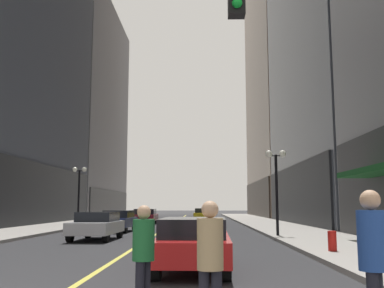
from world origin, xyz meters
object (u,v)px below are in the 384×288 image
street_lamp_right_mid (276,173)px  fire_hydrant_right (332,243)px  car_red (194,242)px  car_navy (118,220)px  car_yellow (204,214)px  street_lamp_left_far (79,183)px  pedestrian_in_green_parka (143,250)px  car_maroon (145,216)px  car_silver (97,225)px  pedestrian_in_tan_trench (210,257)px  pedestrian_in_blue_hoodie (373,254)px  traffic_light_near_right (371,74)px

street_lamp_right_mid → fire_hydrant_right: bearing=-86.2°
car_red → car_navy: bearing=107.0°
car_yellow → street_lamp_left_far: street_lamp_left_far is taller
pedestrian_in_green_parka → car_yellow: bearing=88.4°
car_maroon → street_lamp_right_mid: size_ratio=1.01×
car_silver → car_yellow: same height
street_lamp_right_mid → pedestrian_in_green_parka: bearing=-106.7°
car_red → car_maroon: size_ratio=1.02×
street_lamp_right_mid → car_maroon: bearing=118.5°
pedestrian_in_tan_trench → car_red: bearing=93.1°
car_navy → pedestrian_in_blue_hoodie: pedestrian_in_blue_hoodie is taller
car_maroon → street_lamp_left_far: 7.92m
car_maroon → street_lamp_left_far: size_ratio=1.01×
car_navy → fire_hydrant_right: size_ratio=5.28×
car_navy → pedestrian_in_green_parka: size_ratio=2.57×
car_yellow → street_lamp_left_far: 17.39m
pedestrian_in_tan_trench → car_navy: bearing=103.6°
pedestrian_in_blue_hoodie → car_navy: bearing=107.8°
pedestrian_in_green_parka → street_lamp_left_far: bearing=107.7°
pedestrian_in_green_parka → street_lamp_right_mid: bearing=73.3°
car_yellow → traffic_light_near_right: (2.54, -39.85, 3.02)m
car_silver → street_lamp_left_far: bearing=110.0°
car_navy → pedestrian_in_blue_hoodie: (7.21, -22.46, 0.36)m
pedestrian_in_green_parka → pedestrian_in_tan_trench: pedestrian_in_tan_trench is taller
car_red → pedestrian_in_blue_hoodie: 6.48m
car_yellow → fire_hydrant_right: (4.09, -31.91, -0.32)m
pedestrian_in_blue_hoodie → pedestrian_in_tan_trench: bearing=166.5°
pedestrian_in_blue_hoodie → traffic_light_near_right: (0.73, 1.64, 2.67)m
traffic_light_near_right → car_red: bearing=123.5°
pedestrian_in_blue_hoodie → pedestrian_in_green_parka: size_ratio=1.11×
pedestrian_in_blue_hoodie → street_lamp_right_mid: (1.78, 17.19, 2.18)m
car_red → traffic_light_near_right: 6.13m
pedestrian_in_green_parka → street_lamp_right_mid: street_lamp_right_mid is taller
pedestrian_in_tan_trench → traffic_light_near_right: size_ratio=0.30×
pedestrian_in_green_parka → car_silver: bearing=106.0°
car_red → fire_hydrant_right: bearing=37.9°
car_red → car_silver: same height
street_lamp_left_far → pedestrian_in_blue_hoodie: bearing=-67.8°
car_silver → car_maroon: size_ratio=0.91×
pedestrian_in_green_parka → traffic_light_near_right: traffic_light_near_right is taller
pedestrian_in_tan_trench → fire_hydrant_right: size_ratio=2.13×
car_navy → street_lamp_left_far: (-3.80, 4.50, 2.54)m
car_yellow → street_lamp_right_mid: (3.59, -24.30, 2.54)m
car_yellow → pedestrian_in_green_parka: size_ratio=2.79×
car_navy → street_lamp_left_far: street_lamp_left_far is taller
street_lamp_left_far → car_red: bearing=-67.1°
car_maroon → car_yellow: 9.70m
traffic_light_near_right → pedestrian_in_green_parka: bearing=-179.4°
car_red → car_silver: bearing=116.0°
car_maroon → pedestrian_in_green_parka: bearing=-82.8°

